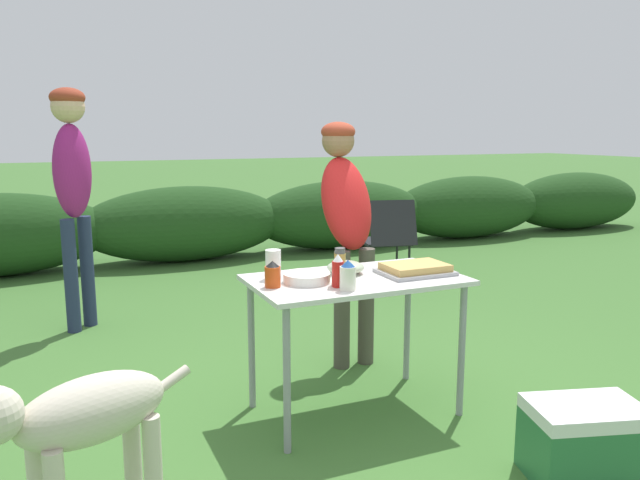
{
  "coord_description": "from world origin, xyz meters",
  "views": [
    {
      "loc": [
        -1.45,
        -2.82,
        1.5
      ],
      "look_at": [
        -0.06,
        0.33,
        0.89
      ],
      "focal_mm": 35.0,
      "sensor_mm": 36.0,
      "label": 1
    }
  ],
  "objects_px": {
    "hot_sauce_bottle": "(273,275)",
    "camp_chair_green_behind_table": "(388,235)",
    "food_tray": "(415,269)",
    "spice_jar": "(340,266)",
    "paper_cup_stack": "(273,264)",
    "plate_stack": "(307,278)",
    "mayo_bottle": "(348,276)",
    "mixing_bowl": "(346,267)",
    "standing_person_in_olive_jacket": "(346,212)",
    "standing_person_in_red_jacket": "(73,175)",
    "folding_table": "(356,292)",
    "ketchup_bottle": "(338,271)",
    "dog": "(80,427)",
    "cooler_box": "(584,442)"
  },
  "relations": [
    {
      "from": "mixing_bowl",
      "to": "standing_person_in_olive_jacket",
      "type": "bearing_deg",
      "value": 63.68
    },
    {
      "from": "mixing_bowl",
      "to": "hot_sauce_bottle",
      "type": "distance_m",
      "value": 0.47
    },
    {
      "from": "standing_person_in_olive_jacket",
      "to": "standing_person_in_red_jacket",
      "type": "distance_m",
      "value": 2.1
    },
    {
      "from": "spice_jar",
      "to": "camp_chair_green_behind_table",
      "type": "distance_m",
      "value": 3.18
    },
    {
      "from": "hot_sauce_bottle",
      "to": "standing_person_in_red_jacket",
      "type": "distance_m",
      "value": 2.31
    },
    {
      "from": "folding_table",
      "to": "spice_jar",
      "type": "distance_m",
      "value": 0.23
    },
    {
      "from": "mixing_bowl",
      "to": "ketchup_bottle",
      "type": "relative_size",
      "value": 1.21
    },
    {
      "from": "camp_chair_green_behind_table",
      "to": "spice_jar",
      "type": "bearing_deg",
      "value": -111.23
    },
    {
      "from": "mixing_bowl",
      "to": "spice_jar",
      "type": "height_order",
      "value": "spice_jar"
    },
    {
      "from": "folding_table",
      "to": "dog",
      "type": "relative_size",
      "value": 1.37
    },
    {
      "from": "plate_stack",
      "to": "spice_jar",
      "type": "height_order",
      "value": "spice_jar"
    },
    {
      "from": "folding_table",
      "to": "food_tray",
      "type": "height_order",
      "value": "food_tray"
    },
    {
      "from": "mixing_bowl",
      "to": "paper_cup_stack",
      "type": "distance_m",
      "value": 0.4
    },
    {
      "from": "spice_jar",
      "to": "mayo_bottle",
      "type": "distance_m",
      "value": 0.13
    },
    {
      "from": "dog",
      "to": "camp_chair_green_behind_table",
      "type": "distance_m",
      "value": 4.44
    },
    {
      "from": "food_tray",
      "to": "camp_chair_green_behind_table",
      "type": "height_order",
      "value": "camp_chair_green_behind_table"
    },
    {
      "from": "paper_cup_stack",
      "to": "ketchup_bottle",
      "type": "height_order",
      "value": "ketchup_bottle"
    },
    {
      "from": "mayo_bottle",
      "to": "standing_person_in_red_jacket",
      "type": "relative_size",
      "value": 0.08
    },
    {
      "from": "dog",
      "to": "camp_chair_green_behind_table",
      "type": "xyz_separation_m",
      "value": [
        3.04,
        3.23,
        -0.05
      ]
    },
    {
      "from": "food_tray",
      "to": "ketchup_bottle",
      "type": "bearing_deg",
      "value": -170.25
    },
    {
      "from": "paper_cup_stack",
      "to": "spice_jar",
      "type": "bearing_deg",
      "value": -41.83
    },
    {
      "from": "ketchup_bottle",
      "to": "camp_chair_green_behind_table",
      "type": "xyz_separation_m",
      "value": [
        1.81,
        2.66,
        -0.35
      ]
    },
    {
      "from": "mayo_bottle",
      "to": "standing_person_in_red_jacket",
      "type": "bearing_deg",
      "value": 115.44
    },
    {
      "from": "mixing_bowl",
      "to": "dog",
      "type": "bearing_deg",
      "value": -149.54
    },
    {
      "from": "plate_stack",
      "to": "mayo_bottle",
      "type": "height_order",
      "value": "mayo_bottle"
    },
    {
      "from": "standing_person_in_olive_jacket",
      "to": "camp_chair_green_behind_table",
      "type": "distance_m",
      "value": 2.31
    },
    {
      "from": "ketchup_bottle",
      "to": "standing_person_in_olive_jacket",
      "type": "height_order",
      "value": "standing_person_in_olive_jacket"
    },
    {
      "from": "folding_table",
      "to": "spice_jar",
      "type": "xyz_separation_m",
      "value": [
        -0.13,
        -0.09,
        0.17
      ]
    },
    {
      "from": "hot_sauce_bottle",
      "to": "camp_chair_green_behind_table",
      "type": "relative_size",
      "value": 0.16
    },
    {
      "from": "food_tray",
      "to": "standing_person_in_red_jacket",
      "type": "bearing_deg",
      "value": 126.26
    },
    {
      "from": "food_tray",
      "to": "hot_sauce_bottle",
      "type": "height_order",
      "value": "hot_sauce_bottle"
    },
    {
      "from": "hot_sauce_bottle",
      "to": "standing_person_in_red_jacket",
      "type": "xyz_separation_m",
      "value": [
        -0.8,
        2.13,
        0.37
      ]
    },
    {
      "from": "camp_chair_green_behind_table",
      "to": "plate_stack",
      "type": "bearing_deg",
      "value": -114.29
    },
    {
      "from": "folding_table",
      "to": "plate_stack",
      "type": "height_order",
      "value": "plate_stack"
    },
    {
      "from": "hot_sauce_bottle",
      "to": "ketchup_bottle",
      "type": "height_order",
      "value": "ketchup_bottle"
    },
    {
      "from": "standing_person_in_olive_jacket",
      "to": "dog",
      "type": "distance_m",
      "value": 2.27
    },
    {
      "from": "plate_stack",
      "to": "standing_person_in_olive_jacket",
      "type": "height_order",
      "value": "standing_person_in_olive_jacket"
    },
    {
      "from": "standing_person_in_red_jacket",
      "to": "cooler_box",
      "type": "bearing_deg",
      "value": -104.1
    },
    {
      "from": "plate_stack",
      "to": "mayo_bottle",
      "type": "xyz_separation_m",
      "value": [
        0.12,
        -0.22,
        0.05
      ]
    },
    {
      "from": "mayo_bottle",
      "to": "dog",
      "type": "distance_m",
      "value": 1.37
    },
    {
      "from": "food_tray",
      "to": "hot_sauce_bottle",
      "type": "distance_m",
      "value": 0.79
    },
    {
      "from": "plate_stack",
      "to": "standing_person_in_red_jacket",
      "type": "relative_size",
      "value": 0.13
    },
    {
      "from": "ketchup_bottle",
      "to": "cooler_box",
      "type": "xyz_separation_m",
      "value": [
        0.78,
        -0.86,
        -0.65
      ]
    },
    {
      "from": "food_tray",
      "to": "spice_jar",
      "type": "height_order",
      "value": "spice_jar"
    },
    {
      "from": "hot_sauce_bottle",
      "to": "dog",
      "type": "distance_m",
      "value": 1.2
    },
    {
      "from": "standing_person_in_olive_jacket",
      "to": "dog",
      "type": "bearing_deg",
      "value": -142.37
    },
    {
      "from": "camp_chair_green_behind_table",
      "to": "mayo_bottle",
      "type": "bearing_deg",
      "value": -110.23
    },
    {
      "from": "mixing_bowl",
      "to": "camp_chair_green_behind_table",
      "type": "xyz_separation_m",
      "value": [
        1.65,
        2.42,
        -0.31
      ]
    },
    {
      "from": "folding_table",
      "to": "camp_chair_green_behind_table",
      "type": "xyz_separation_m",
      "value": [
        1.64,
        2.52,
        -0.2
      ]
    },
    {
      "from": "standing_person_in_red_jacket",
      "to": "spice_jar",
      "type": "bearing_deg",
      "value": -108.02
    }
  ]
}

